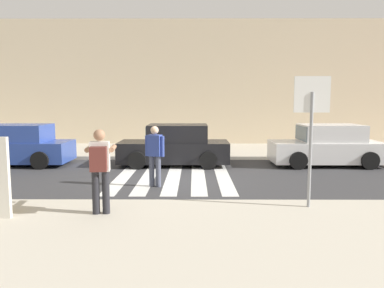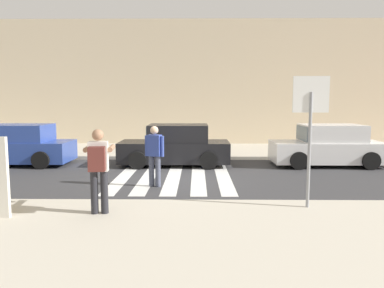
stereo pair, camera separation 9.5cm
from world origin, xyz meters
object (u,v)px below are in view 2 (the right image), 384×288
at_px(stop_sign, 310,112).
at_px(photographer_with_backpack, 98,164).
at_px(pedestrian_crossing, 154,153).
at_px(parked_car_black, 176,146).
at_px(parked_car_blue, 18,146).
at_px(parked_car_white, 328,147).

bearing_deg(stop_sign, photographer_with_backpack, -172.74).
height_order(photographer_with_backpack, pedestrian_crossing, photographer_with_backpack).
bearing_deg(parked_car_black, stop_sign, -62.15).
bearing_deg(pedestrian_crossing, photographer_with_backpack, -104.24).
distance_m(photographer_with_backpack, parked_car_blue, 8.22).
bearing_deg(parked_car_blue, parked_car_black, 0.00).
xyz_separation_m(photographer_with_backpack, parked_car_blue, (-4.84, 6.62, -0.44)).
xyz_separation_m(photographer_with_backpack, pedestrian_crossing, (0.78, 3.07, -0.19)).
xyz_separation_m(photographer_with_backpack, parked_car_black, (1.17, 6.62, -0.44)).
height_order(stop_sign, parked_car_black, stop_sign).
height_order(photographer_with_backpack, parked_car_black, photographer_with_backpack).
bearing_deg(stop_sign, pedestrian_crossing, 145.04).
bearing_deg(pedestrian_crossing, parked_car_white, 30.06).
bearing_deg(pedestrian_crossing, stop_sign, -34.96).
height_order(parked_car_blue, parked_car_black, same).
distance_m(stop_sign, photographer_with_backpack, 4.53).
relative_size(parked_car_black, parked_car_white, 1.00).
bearing_deg(parked_car_white, parked_car_black, 180.00).
xyz_separation_m(parked_car_blue, parked_car_white, (11.76, 0.00, 0.00)).
height_order(stop_sign, parked_car_white, stop_sign).
bearing_deg(parked_car_black, parked_car_blue, 180.00).
bearing_deg(parked_car_black, parked_car_white, 0.00).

